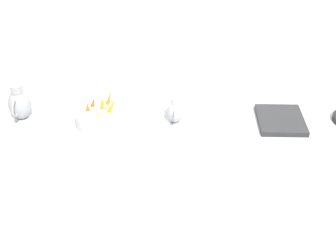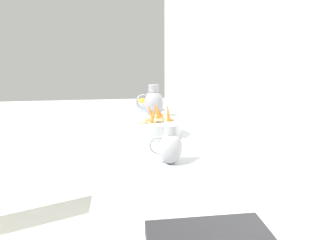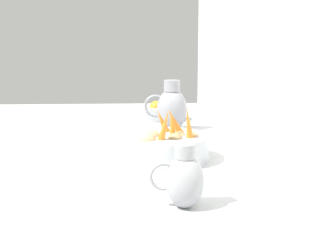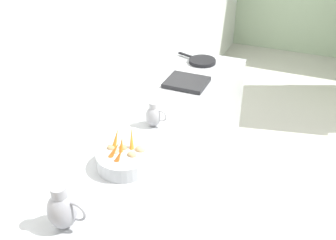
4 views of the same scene
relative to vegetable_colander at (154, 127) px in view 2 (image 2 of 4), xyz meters
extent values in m
cube|color=white|center=(-0.50, 0.86, 0.58)|extent=(0.10, 7.68, 3.00)
cube|color=#ADAFB5|center=(-0.04, 0.36, -0.49)|extent=(0.70, 3.08, 0.87)
cylinder|color=#ADAFB5|center=(0.00, 0.00, -0.01)|extent=(0.33, 0.33, 0.10)
torus|color=#ADAFB5|center=(0.00, 0.00, -0.05)|extent=(0.19, 0.19, 0.01)
cone|color=orange|center=(-0.03, -0.05, 0.08)|extent=(0.10, 0.08, 0.13)
cone|color=orange|center=(-0.02, 0.01, 0.08)|extent=(0.06, 0.06, 0.13)
cone|color=orange|center=(-0.08, 0.05, 0.09)|extent=(0.06, 0.09, 0.15)
cone|color=orange|center=(0.01, 0.08, 0.09)|extent=(0.07, 0.10, 0.16)
cone|color=orange|center=(0.01, -0.08, 0.08)|extent=(0.08, 0.05, 0.12)
ellipsoid|color=tan|center=(-0.05, -0.01, 0.04)|extent=(0.05, 0.04, 0.04)
ellipsoid|color=tan|center=(0.08, 0.07, 0.04)|extent=(0.06, 0.05, 0.05)
ellipsoid|color=#9E7F56|center=(-0.03, 0.05, 0.04)|extent=(0.06, 0.05, 0.04)
ellipsoid|color=#9E7F56|center=(-0.10, 0.02, 0.04)|extent=(0.05, 0.04, 0.04)
ellipsoid|color=tan|center=(0.05, 0.00, 0.04)|extent=(0.06, 0.05, 0.05)
cylinder|color=gray|center=(-0.03, -0.82, -0.02)|extent=(0.21, 0.21, 0.07)
sphere|color=orange|center=(-0.02, -0.81, 0.01)|extent=(0.08, 0.08, 0.08)
sphere|color=orange|center=(-0.04, -0.88, 0.01)|extent=(0.07, 0.07, 0.07)
sphere|color=orange|center=(-0.07, -0.82, 0.01)|extent=(0.08, 0.08, 0.08)
sphere|color=orange|center=(0.02, -0.85, 0.01)|extent=(0.07, 0.07, 0.07)
ellipsoid|color=gray|center=(-0.05, -0.54, 0.05)|extent=(0.15, 0.15, 0.21)
cylinder|color=gray|center=(-0.05, -0.54, 0.17)|extent=(0.08, 0.08, 0.06)
torus|color=gray|center=(0.03, -0.54, 0.07)|extent=(0.11, 0.01, 0.11)
ellipsoid|color=#939399|center=(-0.03, 0.49, 0.02)|extent=(0.11, 0.11, 0.15)
cylinder|color=#939399|center=(-0.03, 0.49, 0.11)|extent=(0.06, 0.06, 0.04)
torus|color=#939399|center=(0.03, 0.49, 0.04)|extent=(0.08, 0.01, 0.08)
camera|label=1|loc=(2.45, 0.50, 1.61)|focal=48.13mm
camera|label=2|loc=(0.18, 1.87, 0.47)|focal=33.83mm
camera|label=3|loc=(0.08, 1.73, 0.44)|focal=49.51mm
camera|label=4|loc=(0.98, -1.65, 1.45)|focal=42.46mm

